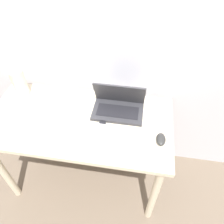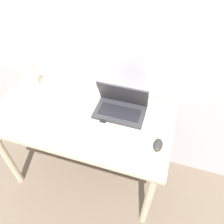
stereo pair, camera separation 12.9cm
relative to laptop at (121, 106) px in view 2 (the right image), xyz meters
name	(u,v)px [view 2 (the right image)]	position (x,y,z in m)	size (l,w,h in m)	color
ground_plane	(75,205)	(-0.24, -0.42, -0.79)	(12.00, 12.00, 0.00)	#6B5B4C
wall_back	(95,14)	(-0.24, 0.24, 0.46)	(6.00, 0.05, 2.50)	silver
desk	(82,127)	(-0.24, -0.12, -0.16)	(1.18, 0.59, 0.74)	beige
laptop	(121,106)	(0.00, 0.00, 0.00)	(0.33, 0.20, 0.21)	#333338
keyboard	(103,133)	(-0.05, -0.22, -0.04)	(0.48, 0.14, 0.02)	white
mouse	(158,145)	(0.28, -0.21, -0.03)	(0.05, 0.09, 0.03)	#2D2D2D
vase	(28,70)	(-0.69, 0.06, 0.09)	(0.09, 0.09, 0.28)	beige
mp3_player	(102,124)	(-0.08, -0.15, -0.04)	(0.04, 0.05, 0.01)	black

